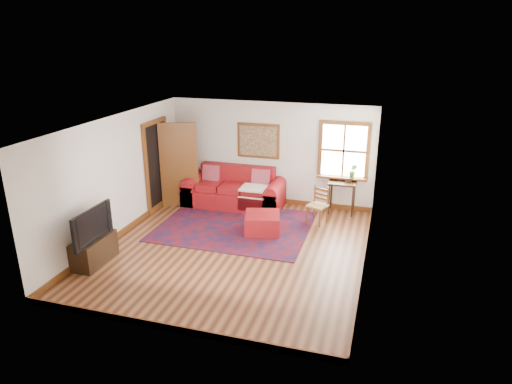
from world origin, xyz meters
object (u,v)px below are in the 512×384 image
(side_table, at_px, (342,187))
(ladder_back_chair, at_px, (319,204))
(red_leather_sofa, at_px, (234,193))
(media_cabinet, at_px, (94,250))
(red_ottoman, at_px, (262,223))

(side_table, xyz_separation_m, ladder_back_chair, (-0.43, -0.75, -0.19))
(ladder_back_chair, bearing_deg, red_leather_sofa, 166.78)
(red_leather_sofa, relative_size, media_cabinet, 2.60)
(red_leather_sofa, bearing_deg, ladder_back_chair, -13.22)
(red_ottoman, height_order, media_cabinet, media_cabinet)
(media_cabinet, bearing_deg, red_leather_sofa, 67.13)
(ladder_back_chair, bearing_deg, side_table, 60.39)
(red_leather_sofa, xyz_separation_m, media_cabinet, (-1.50, -3.55, -0.06))
(side_table, relative_size, media_cabinet, 0.83)
(ladder_back_chair, distance_m, media_cabinet, 4.75)
(side_table, relative_size, ladder_back_chair, 0.91)
(red_leather_sofa, bearing_deg, red_ottoman, -51.12)
(red_leather_sofa, bearing_deg, side_table, 5.47)
(red_leather_sofa, distance_m, side_table, 2.60)
(red_leather_sofa, relative_size, side_table, 3.15)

